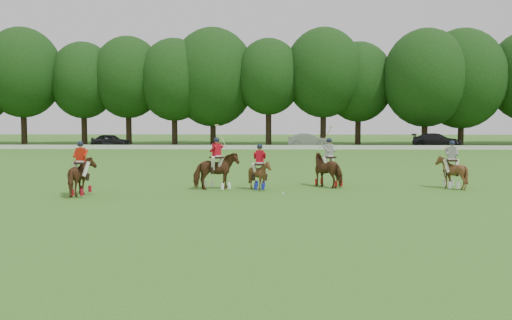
{
  "coord_description": "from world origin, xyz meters",
  "views": [
    {
      "loc": [
        0.45,
        -21.52,
        3.33
      ],
      "look_at": [
        -0.3,
        4.2,
        1.4
      ],
      "focal_mm": 40.0,
      "sensor_mm": 36.0,
      "label": 1
    }
  ],
  "objects_px": {
    "polo_red_b": "(217,171)",
    "polo_red_c": "(260,174)",
    "polo_stripe_b": "(451,172)",
    "car_mid": "(309,140)",
    "polo_red_a": "(81,176)",
    "car_left": "(111,140)",
    "polo_stripe_a": "(329,169)",
    "car_right": "(437,140)",
    "polo_ball": "(283,194)"
  },
  "relations": [
    {
      "from": "polo_red_a",
      "to": "car_right",
      "type": "bearing_deg",
      "value": 56.64
    },
    {
      "from": "polo_red_c",
      "to": "car_right",
      "type": "bearing_deg",
      "value": 63.54
    },
    {
      "from": "car_mid",
      "to": "polo_stripe_b",
      "type": "xyz_separation_m",
      "value": [
        4.32,
        -37.25,
        0.04
      ]
    },
    {
      "from": "car_mid",
      "to": "polo_red_c",
      "type": "distance_m",
      "value": 38.3
    },
    {
      "from": "car_left",
      "to": "polo_red_c",
      "type": "distance_m",
      "value": 41.97
    },
    {
      "from": "polo_red_b",
      "to": "polo_ball",
      "type": "relative_size",
      "value": 32.81
    },
    {
      "from": "car_mid",
      "to": "polo_red_b",
      "type": "xyz_separation_m",
      "value": [
        -6.62,
        -37.97,
        0.11
      ]
    },
    {
      "from": "polo_red_b",
      "to": "polo_stripe_b",
      "type": "relative_size",
      "value": 1.31
    },
    {
      "from": "car_mid",
      "to": "polo_red_a",
      "type": "bearing_deg",
      "value": 162.43
    },
    {
      "from": "polo_red_b",
      "to": "polo_stripe_b",
      "type": "xyz_separation_m",
      "value": [
        10.94,
        0.72,
        -0.08
      ]
    },
    {
      "from": "polo_red_c",
      "to": "polo_ball",
      "type": "distance_m",
      "value": 2.04
    },
    {
      "from": "car_mid",
      "to": "polo_stripe_b",
      "type": "distance_m",
      "value": 37.5
    },
    {
      "from": "polo_red_a",
      "to": "polo_stripe_b",
      "type": "relative_size",
      "value": 1.03
    },
    {
      "from": "polo_red_c",
      "to": "car_mid",
      "type": "bearing_deg",
      "value": 83.05
    },
    {
      "from": "car_left",
      "to": "car_right",
      "type": "distance_m",
      "value": 36.7
    },
    {
      "from": "car_left",
      "to": "polo_red_b",
      "type": "xyz_separation_m",
      "value": [
        15.8,
        -37.97,
        0.15
      ]
    },
    {
      "from": "polo_stripe_b",
      "to": "polo_red_a",
      "type": "bearing_deg",
      "value": -169.9
    },
    {
      "from": "car_mid",
      "to": "polo_red_a",
      "type": "relative_size",
      "value": 2.0
    },
    {
      "from": "car_left",
      "to": "polo_red_a",
      "type": "height_order",
      "value": "polo_red_a"
    },
    {
      "from": "polo_red_c",
      "to": "polo_stripe_b",
      "type": "relative_size",
      "value": 0.94
    },
    {
      "from": "polo_red_a",
      "to": "polo_stripe_b",
      "type": "distance_m",
      "value": 16.76
    },
    {
      "from": "polo_red_c",
      "to": "polo_stripe_b",
      "type": "bearing_deg",
      "value": 4.88
    },
    {
      "from": "polo_stripe_b",
      "to": "polo_red_c",
      "type": "bearing_deg",
      "value": -175.12
    },
    {
      "from": "car_mid",
      "to": "polo_stripe_b",
      "type": "bearing_deg",
      "value": -174.09
    },
    {
      "from": "polo_red_b",
      "to": "polo_stripe_b",
      "type": "height_order",
      "value": "polo_red_b"
    },
    {
      "from": "car_mid",
      "to": "polo_stripe_b",
      "type": "height_order",
      "value": "polo_stripe_b"
    },
    {
      "from": "polo_stripe_a",
      "to": "polo_stripe_b",
      "type": "bearing_deg",
      "value": -4.35
    },
    {
      "from": "car_right",
      "to": "polo_stripe_b",
      "type": "height_order",
      "value": "polo_stripe_b"
    },
    {
      "from": "polo_red_a",
      "to": "polo_stripe_b",
      "type": "height_order",
      "value": "polo_red_a"
    },
    {
      "from": "polo_stripe_a",
      "to": "polo_red_c",
      "type": "bearing_deg",
      "value": -159.98
    },
    {
      "from": "polo_red_b",
      "to": "car_left",
      "type": "bearing_deg",
      "value": 112.59
    },
    {
      "from": "polo_red_b",
      "to": "polo_red_c",
      "type": "relative_size",
      "value": 1.4
    },
    {
      "from": "polo_red_a",
      "to": "polo_ball",
      "type": "bearing_deg",
      "value": 3.77
    },
    {
      "from": "polo_red_a",
      "to": "car_left",
      "type": "bearing_deg",
      "value": 104.29
    },
    {
      "from": "car_right",
      "to": "polo_red_b",
      "type": "distance_m",
      "value": 43.34
    },
    {
      "from": "car_mid",
      "to": "polo_red_a",
      "type": "distance_m",
      "value": 41.99
    },
    {
      "from": "polo_ball",
      "to": "polo_stripe_a",
      "type": "bearing_deg",
      "value": 51.46
    },
    {
      "from": "car_left",
      "to": "polo_red_c",
      "type": "xyz_separation_m",
      "value": [
        17.78,
        -38.01,
        0.0
      ]
    },
    {
      "from": "car_left",
      "to": "polo_stripe_b",
      "type": "xyz_separation_m",
      "value": [
        26.74,
        -37.25,
        0.07
      ]
    },
    {
      "from": "car_right",
      "to": "polo_red_b",
      "type": "relative_size",
      "value": 1.82
    },
    {
      "from": "polo_stripe_a",
      "to": "polo_red_b",
      "type": "bearing_deg",
      "value": -167.7
    },
    {
      "from": "polo_red_a",
      "to": "polo_ball",
      "type": "height_order",
      "value": "polo_red_a"
    },
    {
      "from": "polo_red_b",
      "to": "polo_stripe_a",
      "type": "relative_size",
      "value": 1.02
    },
    {
      "from": "polo_red_a",
      "to": "polo_red_b",
      "type": "bearing_deg",
      "value": 21.79
    },
    {
      "from": "polo_red_a",
      "to": "polo_red_c",
      "type": "height_order",
      "value": "polo_red_a"
    },
    {
      "from": "car_right",
      "to": "polo_ball",
      "type": "xyz_separation_m",
      "value": [
        -17.87,
        -39.62,
        -0.73
      ]
    },
    {
      "from": "car_mid",
      "to": "polo_stripe_a",
      "type": "relative_size",
      "value": 1.61
    },
    {
      "from": "car_left",
      "to": "polo_ball",
      "type": "distance_m",
      "value": 43.87
    },
    {
      "from": "car_left",
      "to": "polo_ball",
      "type": "xyz_separation_m",
      "value": [
        18.83,
        -39.62,
        -0.69
      ]
    },
    {
      "from": "car_mid",
      "to": "polo_red_b",
      "type": "height_order",
      "value": "polo_red_b"
    }
  ]
}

